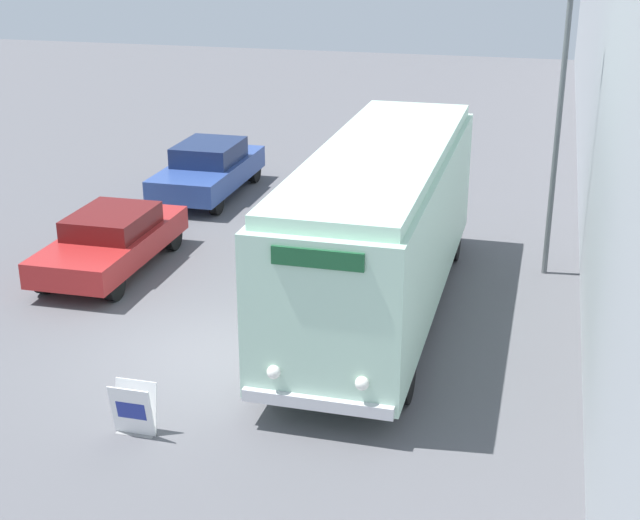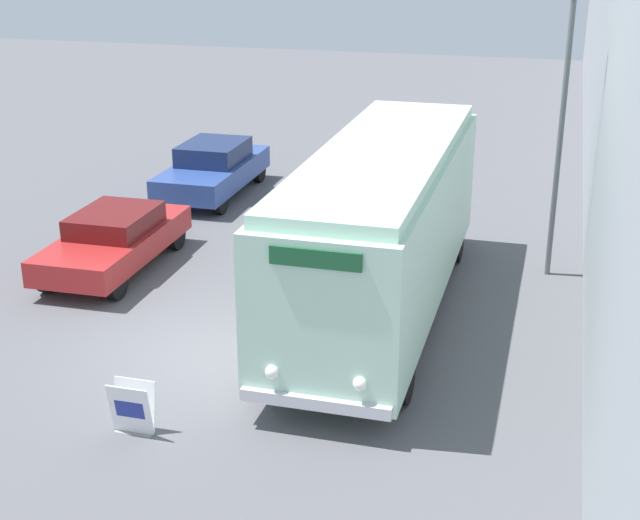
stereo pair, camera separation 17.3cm
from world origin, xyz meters
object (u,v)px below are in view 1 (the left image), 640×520
vintage_bus (380,223)px  parked_car_mid (209,169)px  parked_car_near (112,240)px  sign_board (134,410)px  streetlamp (562,88)px

vintage_bus → parked_car_mid: 9.49m
parked_car_near → parked_car_mid: 6.12m
sign_board → parked_car_mid: 12.92m
parked_car_near → streetlamp: bearing=12.7°
sign_board → parked_car_mid: parked_car_mid is taller
parked_car_near → parked_car_mid: parked_car_mid is taller
streetlamp → parked_car_near: 10.43m
vintage_bus → parked_car_mid: (-6.39, 6.93, -1.14)m
sign_board → parked_car_near: size_ratio=0.19×
sign_board → vintage_bus: bearing=63.2°
streetlamp → parked_car_mid: bearing=158.3°
vintage_bus → parked_car_near: vintage_bus is taller
sign_board → parked_car_near: 7.23m
vintage_bus → streetlamp: bearing=44.0°
vintage_bus → sign_board: bearing=-116.8°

